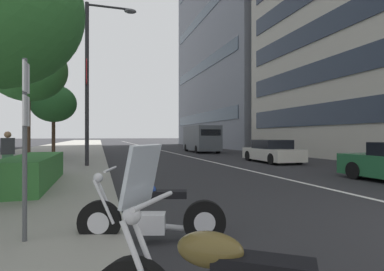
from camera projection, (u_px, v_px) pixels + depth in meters
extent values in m
cube|color=gray|center=(57.00, 151.00, 29.53)|extent=(160.00, 8.58, 0.15)
cube|color=silver|center=(154.00, 149.00, 37.32)|extent=(110.00, 0.16, 0.01)
cube|color=black|center=(263.00, 266.00, 1.93)|extent=(0.55, 0.65, 0.10)
ellipsoid|color=brown|center=(210.00, 249.00, 2.04)|extent=(0.46, 0.51, 0.24)
cylinder|color=silver|center=(139.00, 267.00, 2.13)|extent=(0.22, 0.28, 0.64)
cylinder|color=silver|center=(148.00, 259.00, 2.27)|extent=(0.22, 0.28, 0.64)
cylinder|color=silver|center=(154.00, 200.00, 2.18)|extent=(0.51, 0.38, 0.04)
sphere|color=silver|center=(132.00, 215.00, 2.23)|extent=(0.14, 0.14, 0.14)
cube|color=#B2BCC6|center=(142.00, 175.00, 2.21)|extent=(0.43, 0.35, 0.44)
cylinder|color=black|center=(99.00, 222.00, 4.39)|extent=(0.29, 0.63, 0.62)
cylinder|color=silver|center=(99.00, 222.00, 4.39)|extent=(0.21, 0.33, 0.31)
cylinder|color=black|center=(204.00, 222.00, 4.41)|extent=(0.29, 0.63, 0.62)
cylinder|color=silver|center=(204.00, 222.00, 4.41)|extent=(0.21, 0.33, 0.31)
cube|color=silver|center=(152.00, 223.00, 4.40)|extent=(0.36, 0.44, 0.28)
cube|color=black|center=(165.00, 194.00, 4.40)|extent=(0.39, 0.68, 0.10)
ellipsoid|color=navy|center=(140.00, 190.00, 4.40)|extent=(0.36, 0.51, 0.24)
cylinder|color=silver|center=(104.00, 202.00, 4.32)|extent=(0.13, 0.32, 0.64)
cylinder|color=silver|center=(106.00, 200.00, 4.46)|extent=(0.13, 0.32, 0.64)
cylinder|color=silver|center=(111.00, 169.00, 4.40)|extent=(0.59, 0.20, 0.04)
sphere|color=silver|center=(98.00, 178.00, 4.39)|extent=(0.14, 0.14, 0.14)
cylinder|color=silver|center=(172.00, 227.00, 4.54)|extent=(0.28, 0.68, 0.16)
cylinder|color=black|center=(354.00, 170.00, 10.95)|extent=(0.62, 0.23, 0.62)
cube|color=beige|center=(272.00, 154.00, 17.93)|extent=(4.34, 1.92, 0.66)
cube|color=black|center=(272.00, 144.00, 17.93)|extent=(2.06, 1.71, 0.51)
cylinder|color=black|center=(249.00, 156.00, 19.08)|extent=(0.63, 0.24, 0.62)
cylinder|color=black|center=(272.00, 155.00, 19.51)|extent=(0.63, 0.24, 0.62)
cylinder|color=black|center=(272.00, 159.00, 16.35)|extent=(0.63, 0.24, 0.62)
cylinder|color=black|center=(299.00, 158.00, 16.78)|extent=(0.63, 0.24, 0.62)
cube|color=#4C5156|center=(201.00, 138.00, 29.24)|extent=(6.01, 2.37, 2.26)
cube|color=black|center=(211.00, 132.00, 26.39)|extent=(0.11, 1.81, 0.56)
cylinder|color=black|center=(186.00, 148.00, 30.94)|extent=(0.73, 0.29, 0.72)
cylinder|color=black|center=(205.00, 147.00, 31.43)|extent=(0.73, 0.29, 0.72)
cylinder|color=black|center=(197.00, 149.00, 27.04)|extent=(0.73, 0.29, 0.72)
cylinder|color=black|center=(218.00, 149.00, 27.53)|extent=(0.73, 0.29, 0.72)
cylinder|color=#47494C|center=(25.00, 150.00, 4.06)|extent=(0.06, 0.06, 2.43)
cube|color=silver|center=(26.00, 77.00, 4.07)|extent=(0.32, 0.02, 0.40)
cube|color=silver|center=(26.00, 111.00, 4.07)|extent=(0.32, 0.02, 0.40)
cylinder|color=#232326|center=(87.00, 84.00, 14.37)|extent=(0.18, 0.18, 7.70)
cylinder|color=#232326|center=(109.00, 7.00, 14.67)|extent=(0.10, 2.01, 0.10)
ellipsoid|color=slate|center=(130.00, 11.00, 14.96)|extent=(0.44, 0.60, 0.20)
cube|color=#B21E23|center=(87.00, 72.00, 14.04)|extent=(0.56, 0.03, 1.10)
cube|color=#B21E23|center=(87.00, 75.00, 14.71)|extent=(0.56, 0.03, 1.10)
cube|color=#337033|center=(33.00, 170.00, 8.74)|extent=(4.71, 1.10, 0.82)
cylinder|color=#473323|center=(28.00, 132.00, 13.88)|extent=(0.22, 0.22, 3.15)
ellipsoid|color=#2D6B2D|center=(28.00, 69.00, 13.88)|extent=(3.43, 3.43, 2.91)
cylinder|color=#473323|center=(53.00, 139.00, 19.78)|extent=(0.22, 0.22, 2.44)
ellipsoid|color=#265B28|center=(54.00, 103.00, 19.78)|extent=(2.86, 2.86, 2.43)
cube|color=#3F724C|center=(8.00, 166.00, 10.09)|extent=(0.32, 0.38, 0.79)
cube|color=#2D2D33|center=(8.00, 146.00, 10.09)|extent=(0.37, 0.46, 0.54)
sphere|color=#8C6647|center=(8.00, 135.00, 10.09)|extent=(0.21, 0.21, 0.21)
cube|color=#232D3D|center=(332.00, 113.00, 19.69)|extent=(19.86, 0.08, 1.50)
cube|color=#232D3D|center=(332.00, 68.00, 19.69)|extent=(19.86, 0.08, 1.50)
cube|color=#232D3D|center=(332.00, 22.00, 19.70)|extent=(19.86, 0.08, 1.50)
cube|color=#384756|center=(202.00, 118.00, 44.87)|extent=(24.70, 0.08, 1.50)
cube|color=#384756|center=(202.00, 67.00, 44.88)|extent=(24.70, 0.08, 1.50)
cube|color=#384756|center=(202.00, 16.00, 44.89)|extent=(24.70, 0.08, 1.50)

